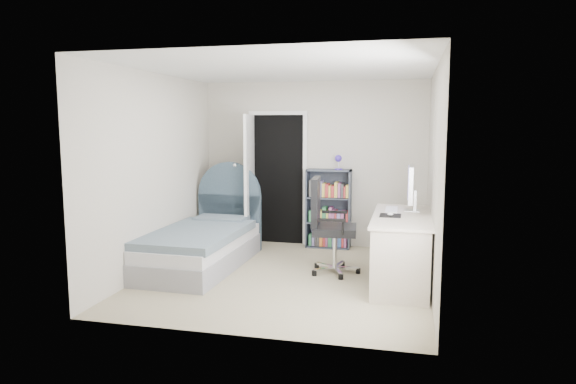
% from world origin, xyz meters
% --- Properties ---
extents(room_shell, '(3.50, 3.70, 2.60)m').
position_xyz_m(room_shell, '(0.00, 0.00, 1.25)').
color(room_shell, gray).
rests_on(room_shell, ground).
extents(door, '(0.92, 0.82, 2.06)m').
position_xyz_m(door, '(-0.77, 1.52, 1.03)').
color(door, black).
rests_on(door, ground).
extents(bed, '(1.06, 2.15, 1.31)m').
position_xyz_m(bed, '(-1.18, 0.27, 0.30)').
color(bed, gray).
rests_on(bed, ground).
extents(nightstand, '(0.38, 0.38, 0.56)m').
position_xyz_m(nightstand, '(-1.13, 1.42, 0.37)').
color(nightstand, tan).
rests_on(nightstand, ground).
extents(floor_lamp, '(0.19, 0.19, 1.30)m').
position_xyz_m(floor_lamp, '(-1.10, 1.24, 0.53)').
color(floor_lamp, silver).
rests_on(floor_lamp, ground).
extents(bookcase, '(0.66, 0.28, 1.41)m').
position_xyz_m(bookcase, '(0.27, 1.66, 0.55)').
color(bookcase, '#3E4655').
rests_on(bookcase, ground).
extents(desk, '(0.67, 1.66, 1.36)m').
position_xyz_m(desk, '(1.37, 0.11, 0.44)').
color(desk, beige).
rests_on(desk, ground).
extents(office_chair, '(0.63, 0.64, 1.20)m').
position_xyz_m(office_chair, '(0.45, 0.33, 0.66)').
color(office_chair, silver).
rests_on(office_chair, ground).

